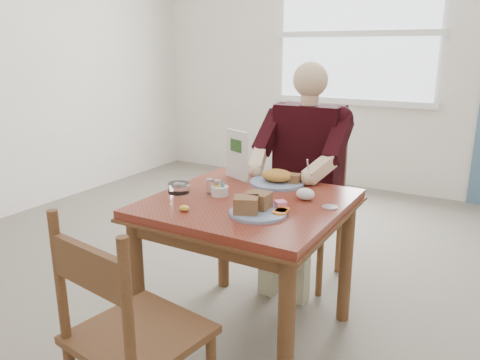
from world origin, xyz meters
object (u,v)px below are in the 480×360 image
Objects in this scene: far_plate at (278,179)px; chair_near at (129,337)px; table at (248,221)px; chair_far at (308,206)px; diner at (304,158)px; near_plate at (256,207)px.

chair_near is at bearing -91.06° from far_plate.
chair_far is (0.00, 0.80, -0.16)m from table.
diner is 0.88m from near_plate.
chair_far is at bearing 97.66° from near_plate.
table is 3.00× the size of far_plate.
near_plate is at bearing 78.69° from chair_near.
near_plate is 1.04× the size of far_plate.
chair_far is 1.00× the size of chair_near.
chair_far is at bearing 90.01° from diner.
table is 0.25m from near_plate.
diner reaches higher than chair_near.
far_plate is at bearing 103.79° from near_plate.
chair_far is at bearing 91.48° from far_plate.
far_plate is at bearing -88.19° from diner.
far_plate is (0.01, -0.39, -0.03)m from diner.
diner is (0.00, 0.71, 0.17)m from table.
chair_near is 1.20m from far_plate.
table is at bearing 89.39° from chair_near.
chair_near is at bearing -101.31° from near_plate.
table is 0.73m from diner.
chair_far is 2.99× the size of near_plate.
table is 2.90× the size of near_plate.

